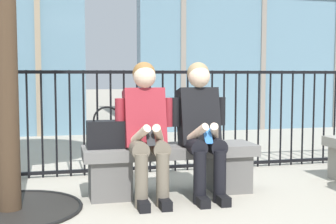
{
  "coord_description": "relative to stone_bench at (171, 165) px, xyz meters",
  "views": [
    {
      "loc": [
        -0.99,
        -4.0,
        1.1
      ],
      "look_at": [
        0.0,
        0.1,
        0.75
      ],
      "focal_mm": 48.51,
      "sensor_mm": 36.0,
      "label": 1
    }
  ],
  "objects": [
    {
      "name": "handbag_on_bench",
      "position": [
        -0.58,
        -0.01,
        0.31
      ],
      "size": [
        0.36,
        0.17,
        0.37
      ],
      "color": "black",
      "rests_on": "stone_bench"
    },
    {
      "name": "seated_person_companion",
      "position": [
        0.25,
        -0.13,
        0.38
      ],
      "size": [
        0.52,
        0.66,
        1.21
      ],
      "color": "black",
      "rests_on": "ground"
    },
    {
      "name": "ground_plane",
      "position": [
        0.0,
        0.0,
        -0.27
      ],
      "size": [
        60.0,
        60.0,
        0.0
      ],
      "primitive_type": "plane",
      "color": "#A8A091"
    },
    {
      "name": "stone_bench",
      "position": [
        0.0,
        0.0,
        0.0
      ],
      "size": [
        1.6,
        0.44,
        0.45
      ],
      "color": "slate",
      "rests_on": "ground"
    },
    {
      "name": "seated_person_with_phone",
      "position": [
        -0.25,
        -0.13,
        0.38
      ],
      "size": [
        0.52,
        0.66,
        1.21
      ],
      "color": "#6B6051",
      "rests_on": "ground"
    },
    {
      "name": "plaza_railing",
      "position": [
        -0.0,
        0.96,
        0.31
      ],
      "size": [
        9.96,
        0.04,
        1.15
      ],
      "color": "black",
      "rests_on": "ground"
    }
  ]
}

